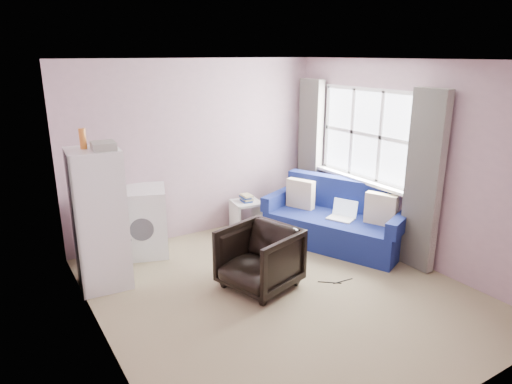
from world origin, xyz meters
TOP-DOWN VIEW (x-y plane):
  - room at (0.02, 0.01)m, footprint 3.84×4.24m
  - armchair at (-0.15, 0.21)m, footprint 0.89×0.93m
  - fridge at (-1.63, 1.20)m, footprint 0.60×0.59m
  - washing_machine at (-0.96, 1.81)m, footprint 0.80×0.80m
  - side_table at (0.63, 1.81)m, footprint 0.46×0.46m
  - sofa at (1.46, 0.71)m, footprint 1.58×2.13m
  - window_dressing at (1.78, 0.70)m, footprint 0.17×2.62m
  - floor_cables at (0.67, -0.18)m, footprint 0.40×0.18m

SIDE VIEW (x-z plane):
  - floor_cables at x=0.67m, z-range 0.00..0.01m
  - side_table at x=0.63m, z-range -0.02..0.54m
  - sofa at x=1.46m, z-range -0.12..0.75m
  - armchair at x=-0.15m, z-range 0.00..0.78m
  - washing_machine at x=-0.96m, z-range 0.02..0.91m
  - fridge at x=-1.63m, z-range -0.10..1.71m
  - window_dressing at x=1.78m, z-range 0.02..2.20m
  - room at x=0.02m, z-range -0.02..2.52m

